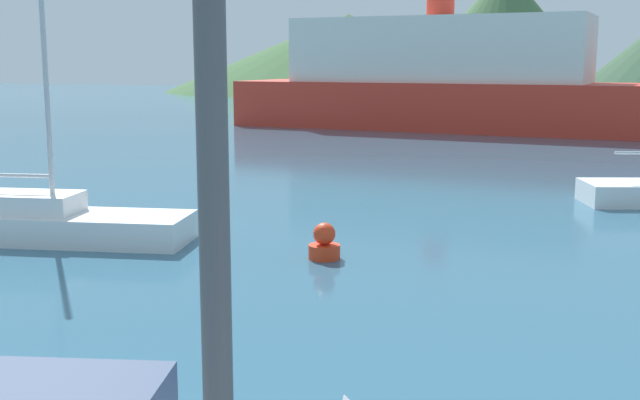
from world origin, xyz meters
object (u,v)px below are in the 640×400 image
(streetlamp, at_px, (209,18))
(ferry_distant, at_px, (439,80))
(sailboat_middle, at_px, (32,222))
(buoy_marker, at_px, (324,244))

(streetlamp, bearing_deg, ferry_distant, 102.30)
(sailboat_middle, bearing_deg, buoy_marker, -6.62)
(ferry_distant, distance_m, buoy_marker, 35.27)
(buoy_marker, bearing_deg, ferry_distant, 99.34)
(streetlamp, xyz_separation_m, buoy_marker, (-4.79, 13.45, -4.14))
(sailboat_middle, height_order, buoy_marker, sailboat_middle)
(ferry_distant, relative_size, buoy_marker, 32.91)
(streetlamp, distance_m, buoy_marker, 14.87)
(streetlamp, xyz_separation_m, ferry_distant, (-10.50, 48.15, -1.41))
(ferry_distant, height_order, buoy_marker, ferry_distant)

